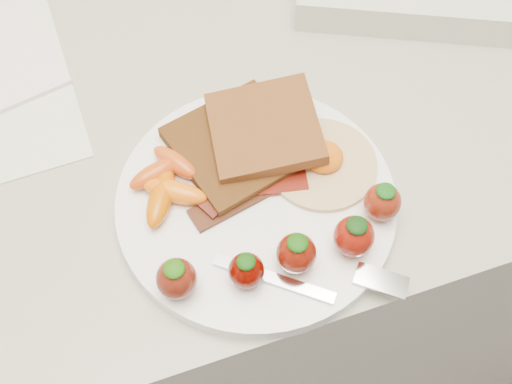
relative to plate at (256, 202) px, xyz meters
name	(u,v)px	position (x,y,z in m)	size (l,w,h in m)	color
counter	(209,262)	(-0.03, 0.17, -0.46)	(2.00, 0.60, 0.90)	gray
plate	(256,202)	(0.00, 0.00, 0.00)	(0.27, 0.27, 0.02)	white
toast_lower	(238,146)	(0.00, 0.06, 0.02)	(0.12, 0.12, 0.01)	#361D0A
toast_upper	(264,128)	(0.03, 0.06, 0.03)	(0.10, 0.10, 0.01)	#502613
fried_egg	(323,162)	(0.07, 0.01, 0.01)	(0.14, 0.14, 0.02)	beige
bacon_strips	(246,187)	(-0.01, 0.01, 0.01)	(0.12, 0.08, 0.01)	black
baby_carrots	(167,183)	(-0.08, 0.04, 0.02)	(0.07, 0.10, 0.02)	#C1450F
strawberries	(295,246)	(0.01, -0.07, 0.03)	(0.23, 0.06, 0.05)	#59160C
fork	(323,279)	(0.03, -0.10, 0.01)	(0.16, 0.10, 0.00)	white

